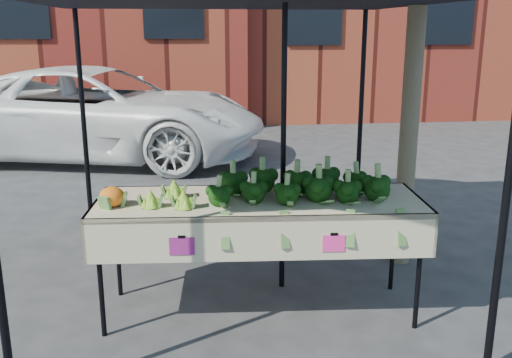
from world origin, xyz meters
TOP-DOWN VIEW (x-y plane):
  - ground at (0.00, 0.00)m, footprint 90.00×90.00m
  - table at (0.23, -0.03)m, footprint 2.45×0.97m
  - canopy at (0.13, 0.45)m, footprint 3.16×3.16m
  - broccoli_heap at (0.51, -0.01)m, footprint 1.35×0.55m
  - romanesco_cluster at (-0.43, -0.05)m, footprint 0.41×0.45m
  - cauliflower_pair at (-0.82, -0.08)m, footprint 0.18×0.18m
  - street_tree at (1.67, 0.76)m, footprint 2.36×2.36m

SIDE VIEW (x-z plane):
  - ground at x=0.00m, z-range 0.00..0.00m
  - table at x=0.23m, z-range 0.00..0.90m
  - cauliflower_pair at x=-0.82m, z-range 0.90..1.06m
  - romanesco_cluster at x=-0.43m, z-range 0.90..1.08m
  - broccoli_heap at x=0.51m, z-range 0.90..1.14m
  - canopy at x=0.13m, z-range 0.00..2.74m
  - street_tree at x=1.67m, z-range 0.00..4.66m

